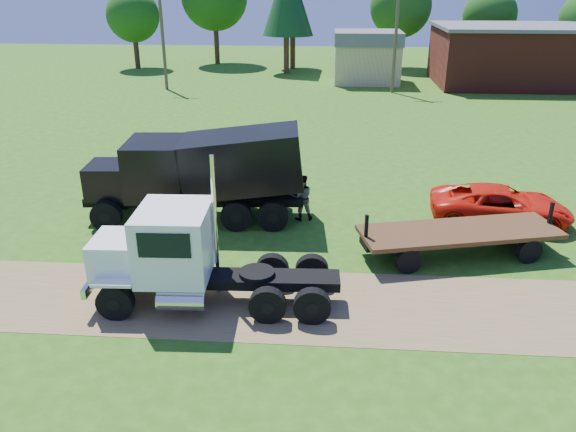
# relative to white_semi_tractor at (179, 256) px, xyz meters

# --- Properties ---
(ground) EXTENTS (140.00, 140.00, 0.00)m
(ground) POSITION_rel_white_semi_tractor_xyz_m (3.83, 0.05, -1.56)
(ground) COLOR #2B5A13
(ground) RESTS_ON ground
(dirt_track) EXTENTS (120.00, 4.20, 0.01)m
(dirt_track) POSITION_rel_white_semi_tractor_xyz_m (3.83, 0.05, -1.55)
(dirt_track) COLOR brown
(dirt_track) RESTS_ON ground
(white_semi_tractor) EXTENTS (7.63, 2.86, 4.57)m
(white_semi_tractor) POSITION_rel_white_semi_tractor_xyz_m (0.00, 0.00, 0.00)
(white_semi_tractor) COLOR black
(white_semi_tractor) RESTS_ON ground
(black_dump_truck) EXTENTS (9.03, 3.33, 3.86)m
(black_dump_truck) POSITION_rel_white_semi_tractor_xyz_m (-0.61, 6.44, 0.57)
(black_dump_truck) COLOR black
(black_dump_truck) RESTS_ON ground
(orange_pickup) EXTENTS (5.74, 2.99, 1.54)m
(orange_pickup) POSITION_rel_white_semi_tractor_xyz_m (11.46, 6.88, -0.79)
(orange_pickup) COLOR red
(orange_pickup) RESTS_ON ground
(flatbed_trailer) EXTENTS (7.43, 3.77, 1.83)m
(flatbed_trailer) POSITION_rel_white_semi_tractor_xyz_m (9.18, 3.80, -0.78)
(flatbed_trailer) COLOR #3E2713
(flatbed_trailer) RESTS_ON ground
(spectator_a) EXTENTS (0.83, 0.83, 1.95)m
(spectator_a) POSITION_rel_white_semi_tractor_xyz_m (0.16, 0.34, -0.59)
(spectator_a) COLOR #999999
(spectator_a) RESTS_ON ground
(spectator_b) EXTENTS (1.07, 0.91, 1.93)m
(spectator_b) POSITION_rel_white_semi_tractor_xyz_m (3.38, 6.68, -0.60)
(spectator_b) COLOR #999999
(spectator_b) RESTS_ON ground
(brick_building) EXTENTS (15.40, 10.40, 5.30)m
(brick_building) POSITION_rel_white_semi_tractor_xyz_m (21.83, 40.05, 1.10)
(brick_building) COLOR maroon
(brick_building) RESTS_ON ground
(tan_shed) EXTENTS (6.20, 5.40, 4.70)m
(tan_shed) POSITION_rel_white_semi_tractor_xyz_m (7.83, 40.05, 0.86)
(tan_shed) COLOR tan
(tan_shed) RESTS_ON ground
(utility_poles) EXTENTS (42.20, 0.28, 9.00)m
(utility_poles) POSITION_rel_white_semi_tractor_xyz_m (9.83, 35.05, 3.15)
(utility_poles) COLOR #4A362A
(utility_poles) RESTS_ON ground
(tree_row) EXTENTS (52.50, 12.53, 11.03)m
(tree_row) POSITION_rel_white_semi_tractor_xyz_m (3.85, 48.95, 4.90)
(tree_row) COLOR #3A2417
(tree_row) RESTS_ON ground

